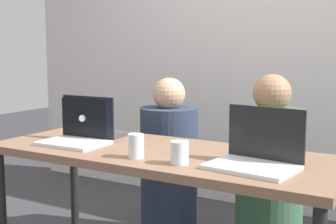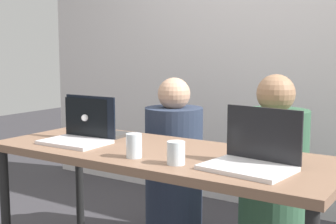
{
  "view_description": "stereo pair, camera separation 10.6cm",
  "coord_description": "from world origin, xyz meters",
  "px_view_note": "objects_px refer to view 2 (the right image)",
  "views": [
    {
      "loc": [
        1.15,
        -1.89,
        1.25
      ],
      "look_at": [
        0.0,
        0.07,
        0.93
      ],
      "focal_mm": 50.0,
      "sensor_mm": 36.0,
      "label": 1
    },
    {
      "loc": [
        1.24,
        -1.83,
        1.25
      ],
      "look_at": [
        0.0,
        0.07,
        0.93
      ],
      "focal_mm": 50.0,
      "sensor_mm": 36.0,
      "label": 2
    }
  ],
  "objects_px": {
    "water_glass_right": "(176,154)",
    "laptop_front_left": "(80,133)",
    "person_on_left": "(174,169)",
    "laptop_back_left": "(95,129)",
    "person_on_right": "(273,182)",
    "water_glass_center": "(134,147)",
    "laptop_front_right": "(253,156)"
  },
  "relations": [
    {
      "from": "laptop_front_right",
      "to": "water_glass_right",
      "type": "distance_m",
      "value": 0.32
    },
    {
      "from": "laptop_back_left",
      "to": "water_glass_right",
      "type": "distance_m",
      "value": 0.75
    },
    {
      "from": "person_on_left",
      "to": "laptop_back_left",
      "type": "relative_size",
      "value": 3.57
    },
    {
      "from": "laptop_front_left",
      "to": "water_glass_right",
      "type": "xyz_separation_m",
      "value": [
        0.67,
        -0.12,
        -0.01
      ]
    },
    {
      "from": "person_on_left",
      "to": "laptop_front_left",
      "type": "bearing_deg",
      "value": 85.59
    },
    {
      "from": "person_on_left",
      "to": "person_on_right",
      "type": "distance_m",
      "value": 0.67
    },
    {
      "from": "person_on_right",
      "to": "water_glass_center",
      "type": "bearing_deg",
      "value": 57.51
    },
    {
      "from": "person_on_left",
      "to": "laptop_back_left",
      "type": "bearing_deg",
      "value": 80.37
    },
    {
      "from": "laptop_front_left",
      "to": "person_on_left",
      "type": "bearing_deg",
      "value": 78.74
    },
    {
      "from": "laptop_front_left",
      "to": "laptop_back_left",
      "type": "relative_size",
      "value": 1.13
    },
    {
      "from": "person_on_right",
      "to": "laptop_front_right",
      "type": "bearing_deg",
      "value": 93.74
    },
    {
      "from": "person_on_right",
      "to": "laptop_front_right",
      "type": "distance_m",
      "value": 0.81
    },
    {
      "from": "person_on_right",
      "to": "laptop_front_right",
      "type": "height_order",
      "value": "person_on_right"
    },
    {
      "from": "person_on_left",
      "to": "water_glass_center",
      "type": "bearing_deg",
      "value": 116.51
    },
    {
      "from": "laptop_back_left",
      "to": "water_glass_center",
      "type": "distance_m",
      "value": 0.54
    },
    {
      "from": "person_on_right",
      "to": "water_glass_center",
      "type": "xyz_separation_m",
      "value": [
        -0.35,
        -0.84,
        0.31
      ]
    },
    {
      "from": "laptop_front_left",
      "to": "water_glass_center",
      "type": "bearing_deg",
      "value": -16.54
    },
    {
      "from": "person_on_left",
      "to": "laptop_front_left",
      "type": "distance_m",
      "value": 0.8
    },
    {
      "from": "person_on_left",
      "to": "laptop_front_right",
      "type": "bearing_deg",
      "value": 145.17
    },
    {
      "from": "laptop_front_right",
      "to": "water_glass_right",
      "type": "relative_size",
      "value": 3.79
    },
    {
      "from": "laptop_back_left",
      "to": "water_glass_right",
      "type": "relative_size",
      "value": 3.0
    },
    {
      "from": "person_on_right",
      "to": "laptop_front_left",
      "type": "height_order",
      "value": "person_on_right"
    },
    {
      "from": "person_on_left",
      "to": "water_glass_right",
      "type": "height_order",
      "value": "person_on_left"
    },
    {
      "from": "person_on_left",
      "to": "water_glass_right",
      "type": "distance_m",
      "value": 1.05
    },
    {
      "from": "person_on_right",
      "to": "water_glass_right",
      "type": "xyz_separation_m",
      "value": [
        -0.13,
        -0.84,
        0.31
      ]
    },
    {
      "from": "laptop_front_left",
      "to": "person_on_right",
      "type": "bearing_deg",
      "value": 40.82
    },
    {
      "from": "person_on_right",
      "to": "laptop_front_left",
      "type": "xyz_separation_m",
      "value": [
        -0.8,
        -0.71,
        0.32
      ]
    },
    {
      "from": "person_on_left",
      "to": "water_glass_right",
      "type": "relative_size",
      "value": 10.71
    },
    {
      "from": "person_on_right",
      "to": "laptop_back_left",
      "type": "relative_size",
      "value": 3.71
    },
    {
      "from": "water_glass_right",
      "to": "laptop_front_left",
      "type": "bearing_deg",
      "value": 169.47
    },
    {
      "from": "person_on_right",
      "to": "laptop_front_left",
      "type": "distance_m",
      "value": 1.12
    },
    {
      "from": "person_on_left",
      "to": "laptop_front_left",
      "type": "xyz_separation_m",
      "value": [
        -0.13,
        -0.71,
        0.33
      ]
    }
  ]
}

